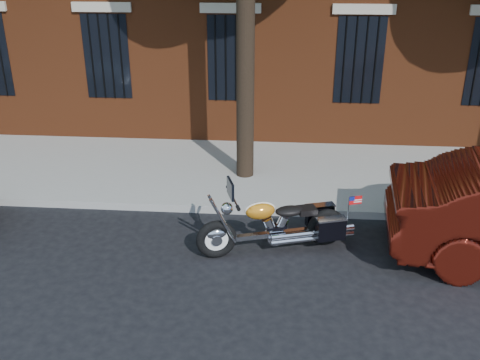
{
  "coord_description": "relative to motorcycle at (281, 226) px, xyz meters",
  "views": [
    {
      "loc": [
        1.26,
        -7.6,
        4.55
      ],
      "look_at": [
        0.57,
        0.8,
        0.92
      ],
      "focal_mm": 40.0,
      "sensor_mm": 36.0,
      "label": 1
    }
  ],
  "objects": [
    {
      "name": "motorcycle",
      "position": [
        0.0,
        0.0,
        0.0
      ],
      "size": [
        2.61,
        1.22,
        1.32
      ],
      "rotation": [
        0.0,
        0.0,
        0.3
      ],
      "color": "black",
      "rests_on": "ground"
    },
    {
      "name": "curb",
      "position": [
        -1.29,
        1.31,
        -0.37
      ],
      "size": [
        40.0,
        0.16,
        0.15
      ],
      "primitive_type": "cube",
      "color": "gray",
      "rests_on": "ground"
    },
    {
      "name": "ground",
      "position": [
        -1.29,
        -0.07,
        -0.45
      ],
      "size": [
        120.0,
        120.0,
        0.0
      ],
      "primitive_type": "plane",
      "color": "black",
      "rests_on": "ground"
    },
    {
      "name": "sidewalk",
      "position": [
        -1.29,
        3.19,
        -0.37
      ],
      "size": [
        40.0,
        3.6,
        0.15
      ],
      "primitive_type": "cube",
      "color": "gray",
      "rests_on": "ground"
    }
  ]
}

